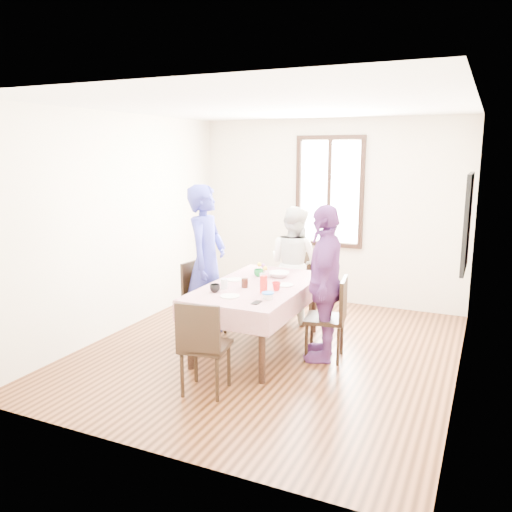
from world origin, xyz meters
name	(u,v)px	position (x,y,z in m)	size (l,w,h in m)	color
ground	(269,350)	(0.00, 0.00, 0.00)	(4.50, 4.50, 0.00)	black
back_wall	(329,212)	(0.00, 2.25, 1.35)	(4.00, 4.00, 0.00)	beige
right_wall	(467,248)	(2.00, 0.00, 1.35)	(4.50, 4.50, 0.00)	beige
window_frame	(329,192)	(0.00, 2.23, 1.65)	(1.02, 0.06, 1.62)	black
window_pane	(330,192)	(0.00, 2.24, 1.65)	(0.90, 0.02, 1.50)	white
art_poster	(468,222)	(1.98, 0.30, 1.55)	(0.04, 0.76, 0.96)	red
dining_table	(258,317)	(-0.15, 0.00, 0.38)	(0.93, 1.73, 0.75)	black
tablecloth	(258,285)	(-0.15, 0.00, 0.76)	(1.05, 1.85, 0.01)	#600010
chair_left	(206,299)	(-0.92, 0.16, 0.46)	(0.42, 0.42, 0.91)	black
chair_right	(325,318)	(0.63, 0.05, 0.46)	(0.42, 0.42, 0.91)	black
chair_far	(294,286)	(-0.15, 1.19, 0.46)	(0.42, 0.42, 0.91)	black
chair_near	(206,346)	(-0.15, -1.19, 0.46)	(0.42, 0.42, 0.91)	black
person_left	(206,262)	(-0.90, 0.16, 0.93)	(0.68, 0.44, 1.85)	navy
person_far	(294,264)	(-0.15, 1.17, 0.77)	(0.74, 0.58, 1.53)	silver
person_right	(324,283)	(0.61, 0.05, 0.85)	(0.99, 0.41, 1.69)	#663075
mug_black	(215,288)	(-0.43, -0.48, 0.81)	(0.11, 0.11, 0.09)	black
mug_flag	(276,286)	(0.14, -0.14, 0.81)	(0.10, 0.10, 0.09)	red
mug_green	(258,273)	(-0.30, 0.36, 0.81)	(0.11, 0.11, 0.09)	#0C7226
serving_bowl	(279,274)	(-0.06, 0.44, 0.79)	(0.24, 0.24, 0.06)	white
juice_carton	(264,284)	(0.05, -0.29, 0.86)	(0.06, 0.06, 0.19)	red
butter_tub	(268,296)	(0.18, -0.48, 0.79)	(0.11, 0.11, 0.06)	white
jam_jar	(245,283)	(-0.22, -0.18, 0.81)	(0.07, 0.07, 0.10)	black
drinking_glass	(224,284)	(-0.41, -0.31, 0.82)	(0.08, 0.08, 0.11)	silver
smartphone	(257,303)	(0.14, -0.66, 0.77)	(0.07, 0.14, 0.01)	black
flower_vase	(262,278)	(-0.11, 0.06, 0.82)	(0.06, 0.06, 0.12)	silver
plate_left	(235,280)	(-0.47, 0.08, 0.77)	(0.20, 0.20, 0.01)	white
plate_right	(285,285)	(0.14, 0.09, 0.77)	(0.20, 0.20, 0.01)	white
plate_far	(280,272)	(-0.15, 0.67, 0.77)	(0.20, 0.20, 0.01)	white
plate_near	(230,296)	(-0.21, -0.57, 0.77)	(0.20, 0.20, 0.01)	white
butter_lid	(268,293)	(0.18, -0.48, 0.82)	(0.12, 0.12, 0.01)	blue
flower_bunch	(262,269)	(-0.11, 0.06, 0.94)	(0.09, 0.09, 0.10)	yellow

